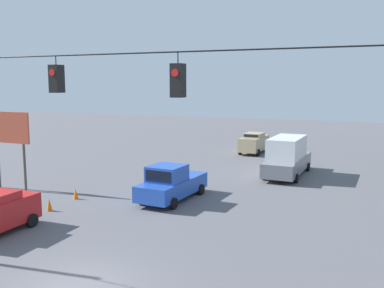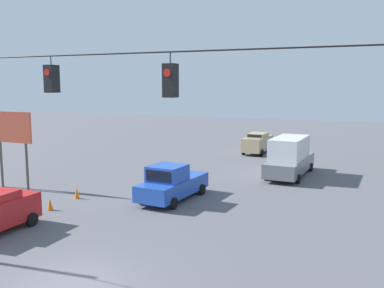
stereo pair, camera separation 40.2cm
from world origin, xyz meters
TOP-DOWN VIEW (x-y plane):
  - ground_plane at (0.00, 0.00)m, footprint 140.00×140.00m
  - overhead_signal_span at (0.03, 0.41)m, footprint 21.74×0.38m
  - sedan_tan_withflow_deep at (1.73, -29.39)m, footprint 2.16×4.60m
  - pickup_truck_blue_withflow_mid at (1.76, -11.02)m, footprint 2.49×5.43m
  - box_truck_grey_oncoming_deep at (-3.15, -20.33)m, footprint 2.61×7.02m
  - traffic_cone_nearest at (6.86, -3.58)m, footprint 0.31×0.31m
  - traffic_cone_second at (6.78, -6.55)m, footprint 0.31×0.31m
  - traffic_cone_third at (7.00, -9.01)m, footprint 0.31×0.31m
  - roadside_billboard at (12.24, -9.37)m, footprint 3.14×0.16m

SIDE VIEW (x-z plane):
  - ground_plane at x=0.00m, z-range 0.00..0.00m
  - traffic_cone_nearest at x=6.86m, z-range 0.00..0.66m
  - traffic_cone_second at x=6.78m, z-range 0.00..0.66m
  - traffic_cone_third at x=7.00m, z-range 0.00..0.66m
  - pickup_truck_blue_withflow_mid at x=1.76m, z-range -0.08..2.04m
  - sedan_tan_withflow_deep at x=1.73m, z-range 0.04..2.02m
  - box_truck_grey_oncoming_deep at x=-3.15m, z-range -0.02..2.85m
  - roadside_billboard at x=12.24m, z-range 1.07..6.02m
  - overhead_signal_span at x=0.03m, z-range 0.95..9.12m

